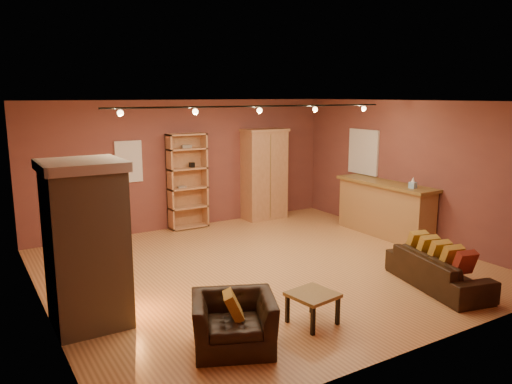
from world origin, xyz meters
TOP-DOWN VIEW (x-y plane):
  - floor at (0.00, 0.00)m, footprint 7.00×7.00m
  - ceiling at (0.00, 0.00)m, footprint 7.00×7.00m
  - back_wall at (0.00, 3.25)m, footprint 7.00×0.02m
  - left_wall at (-3.50, 0.00)m, footprint 0.02×6.50m
  - right_wall at (3.50, 0.00)m, footprint 0.02×6.50m
  - fireplace at (-3.04, -0.60)m, footprint 1.01×0.98m
  - back_window at (-1.30, 3.23)m, footprint 0.56×0.04m
  - bookcase at (-0.07, 3.14)m, footprint 0.86×0.33m
  - armoire at (1.85, 2.98)m, footprint 1.05×0.60m
  - bar_counter at (3.20, 0.41)m, footprint 0.63×2.37m
  - tissue_box at (3.15, -0.34)m, footprint 0.14×0.14m
  - right_window at (3.47, 1.40)m, footprint 0.05×0.90m
  - loveseat at (1.80, -2.09)m, footprint 0.91×1.87m
  - armchair at (-1.78, -2.11)m, footprint 1.12×0.95m
  - coffee_table at (-0.61, -2.10)m, footprint 0.62×0.62m
  - track_rail at (0.00, 0.20)m, footprint 5.20×0.09m

SIDE VIEW (x-z plane):
  - floor at x=0.00m, z-range 0.00..0.00m
  - coffee_table at x=-0.61m, z-range 0.15..0.56m
  - loveseat at x=1.80m, z-range -0.01..0.75m
  - armchair at x=-1.78m, z-range 0.00..0.83m
  - bar_counter at x=3.20m, z-range 0.01..1.14m
  - fireplace at x=-3.04m, z-range 0.00..2.12m
  - bookcase at x=-0.07m, z-range 0.02..2.11m
  - armoire at x=1.85m, z-range 0.01..2.14m
  - tissue_box at x=3.15m, z-range 1.11..1.33m
  - back_wall at x=0.00m, z-range 0.00..2.80m
  - left_wall at x=-3.50m, z-range 0.00..2.80m
  - right_wall at x=3.50m, z-range 0.00..2.80m
  - back_window at x=-1.30m, z-range 1.12..1.98m
  - right_window at x=3.47m, z-range 1.15..2.15m
  - track_rail at x=0.00m, z-range 2.62..2.75m
  - ceiling at x=0.00m, z-range 2.80..2.80m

